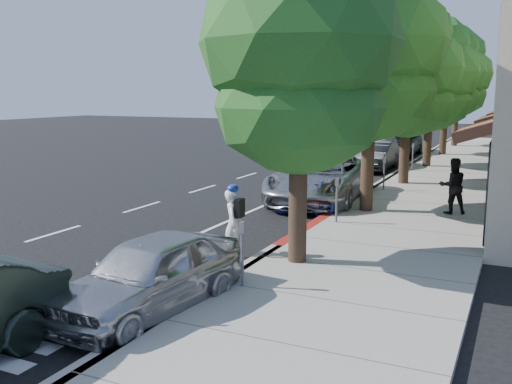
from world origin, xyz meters
The scene contains 18 objects.
ground centered at (0.00, 0.00, 0.00)m, with size 120.00×120.00×0.00m, color black.
sidewalk centered at (2.30, 8.00, 0.07)m, with size 4.60×56.00×0.15m, color gray.
curb centered at (0.00, 8.00, 0.07)m, with size 0.30×56.00×0.15m, color #9E998E.
curb_red_segment centered at (0.00, 1.00, 0.07)m, with size 0.32×4.00×0.15m, color maroon.
street_tree_0 centered at (0.90, -2.00, 4.70)m, with size 4.28×4.28×7.50m.
street_tree_1 centered at (0.90, 4.00, 5.17)m, with size 4.66×4.66×8.24m.
street_tree_2 centered at (0.90, 10.00, 4.63)m, with size 4.38×4.38×7.44m.
street_tree_3 centered at (0.90, 16.00, 4.61)m, with size 4.73×4.73×7.52m.
street_tree_4 centered at (0.90, 22.00, 4.80)m, with size 4.59×4.59×7.73m.
street_tree_5 centered at (0.90, 28.00, 4.89)m, with size 4.61×4.61×7.85m.
cyclist centered at (-0.66, -2.04, 0.82)m, with size 0.60×0.39×1.64m, color white.
bicycle centered at (-0.87, 3.00, 0.55)m, with size 0.73×2.09×1.10m, color navy.
silver_suv centered at (-1.13, 5.50, 0.85)m, with size 2.83×6.14×1.71m, color #9FA0A4.
dark_sedan centered at (-1.32, 14.50, 0.72)m, with size 1.53×4.40×1.45m, color black.
white_pickup centered at (-2.20, 17.12, 0.86)m, with size 2.41×5.92×1.72m, color silver.
dark_suv_far centered at (-1.53, 21.50, 0.92)m, with size 2.18×5.42×1.85m, color black.
near_car_a centered at (-0.50, -5.50, 0.69)m, with size 1.62×4.03×1.37m, color #B1B2B6.
pedestrian centered at (3.38, 4.65, 1.00)m, with size 0.83×0.64×1.70m, color black.
Camera 1 is at (5.22, -13.33, 3.82)m, focal length 40.00 mm.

